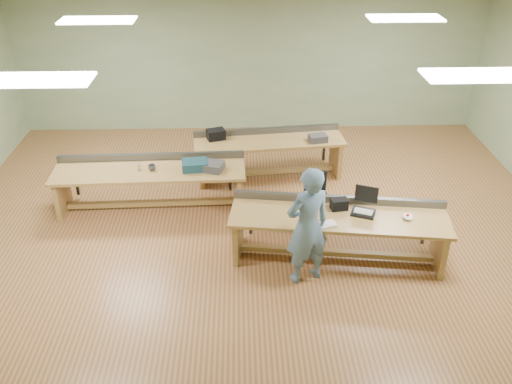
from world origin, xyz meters
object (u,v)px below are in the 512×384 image
person (308,226)px  parts_bin_grey (209,166)px  workbench_front (338,225)px  camera_bag (339,204)px  laptop_base (363,213)px  workbench_mid (150,178)px  task_chair (316,203)px  parts_bin_teal (195,165)px  mug (152,167)px  drinks_can (139,167)px  workbench_back (269,149)px

person → parts_bin_grey: 2.42m
workbench_front → person: bearing=-128.9°
camera_bag → laptop_base: bearing=-31.7°
workbench_mid → laptop_base: workbench_mid is taller
task_chair → parts_bin_teal: size_ratio=1.93×
person → laptop_base: (0.87, 0.50, -0.11)m
workbench_front → mug: bearing=160.6°
person → drinks_can: (-2.58, 1.97, -0.08)m
workbench_front → parts_bin_teal: size_ratio=7.66×
mug → parts_bin_teal: bearing=1.1°
task_chair → person: bearing=-105.3°
camera_bag → mug: (-2.90, 1.32, -0.03)m
workbench_front → camera_bag: bearing=90.0°
parts_bin_grey → workbench_back: bearing=47.3°
workbench_front → person: (-0.52, -0.49, 0.32)m
workbench_mid → drinks_can: size_ratio=29.75×
laptop_base → camera_bag: camera_bag is taller
task_chair → parts_bin_teal: bearing=165.4°
workbench_back → parts_bin_grey: parts_bin_grey is taller
parts_bin_teal → parts_bin_grey: size_ratio=0.88×
workbench_front → laptop_base: workbench_front is taller
workbench_back → person: person is taller
person → task_chair: bearing=-124.4°
workbench_mid → workbench_back: same height
drinks_can → task_chair: bearing=-7.8°
camera_bag → parts_bin_grey: (-1.96, 1.32, -0.02)m
laptop_base → camera_bag: 0.37m
mug → person: bearing=-39.7°
workbench_back → person: (0.35, -3.11, 0.33)m
workbench_front → workbench_back: same height
laptop_base → workbench_mid: bearing=177.0°
workbench_front → mug: workbench_front is taller
person → task_chair: person is taller
person → parts_bin_grey: (-1.42, 1.96, -0.07)m
workbench_mid → task_chair: bearing=-10.9°
parts_bin_teal → workbench_front: bearing=-34.4°
workbench_back → mug: workbench_back is taller
camera_bag → workbench_front: bearing=-106.6°
workbench_mid → parts_bin_grey: (1.00, -0.05, 0.25)m
workbench_back → task_chair: size_ratio=3.52×
task_chair → mug: mug is taller
workbench_back → task_chair: (0.69, -1.55, -0.26)m
laptop_base → drinks_can: (-3.44, 1.47, 0.04)m
workbench_front → laptop_base: size_ratio=9.74×
parts_bin_teal → laptop_base: bearing=-30.4°
person → camera_bag: person is taller
task_chair → mug: (-2.70, 0.40, 0.50)m
task_chair → workbench_front: bearing=-83.7°
parts_bin_grey → workbench_mid: bearing=176.9°
task_chair → drinks_can: 2.99m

